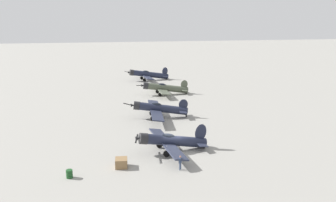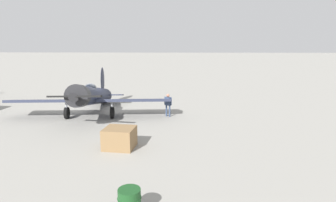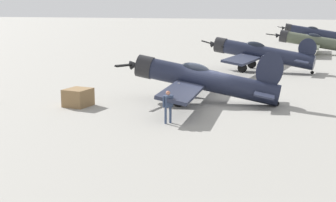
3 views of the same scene
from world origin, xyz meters
name	(u,v)px [view 1 (image 1 of 3)]	position (x,y,z in m)	size (l,w,h in m)	color
ground_plane	(174,151)	(0.00, 0.00, 0.00)	(400.00, 400.00, 0.00)	gray
airplane_foreground	(171,141)	(0.05, -0.46, 1.36)	(11.13, 9.39, 3.23)	#1E2338
airplane_mid_apron	(158,108)	(-14.65, 0.67, 1.58)	(12.82, 10.49, 3.09)	#1E2338
airplane_far_line	(164,88)	(-31.78, 4.96, 1.44)	(10.99, 11.28, 3.03)	#4C5442
airplane_outer_stand	(148,74)	(-49.69, 4.14, 1.53)	(12.32, 11.55, 3.31)	#1E2338
ground_crew_mechanic	(180,161)	(5.41, -0.60, 0.97)	(0.53, 0.42, 1.60)	#384766
equipment_crate	(121,163)	(3.44, -6.71, 0.50)	(1.53, 1.42, 0.99)	olive
fuel_drum	(69,174)	(4.98, -12.08, 0.43)	(0.69, 0.69, 0.86)	#19471E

